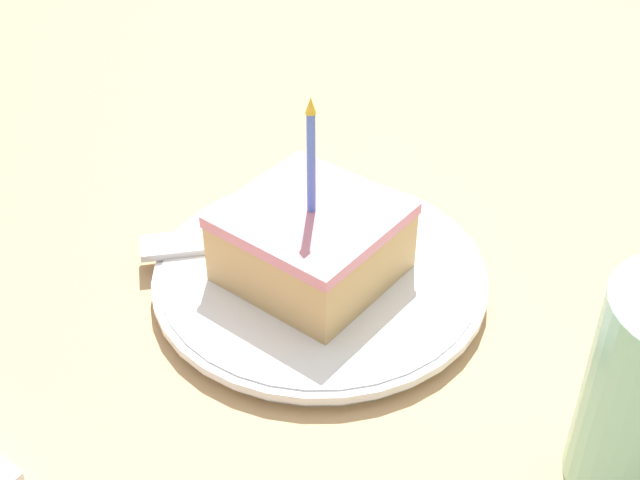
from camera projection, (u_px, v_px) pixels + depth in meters
name	position (u px, v px, depth m)	size (l,w,h in m)	color
ground_plane	(273.00, 309.00, 0.62)	(2.40, 2.40, 0.04)	tan
plate	(320.00, 278.00, 0.60)	(0.23, 0.23, 0.01)	silver
cake_slice	(312.00, 241.00, 0.58)	(0.10, 0.10, 0.13)	tan
fork	(244.00, 237.00, 0.62)	(0.12, 0.14, 0.00)	#B2B2B7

